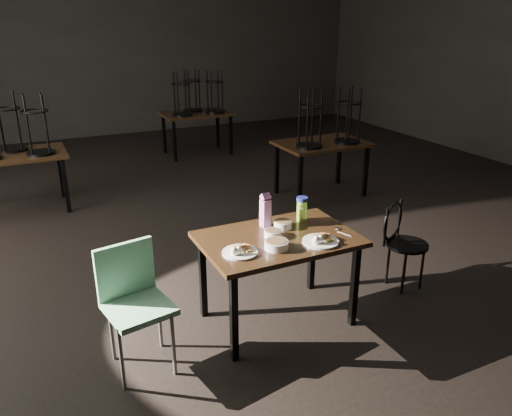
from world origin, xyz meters
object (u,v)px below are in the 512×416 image
juice_carton (265,211)px  water_bottle (302,209)px  bentwood_chair (401,238)px  main_table (278,246)px  school_chair (134,296)px

juice_carton → water_bottle: 0.33m
bentwood_chair → juice_carton: bearing=146.6°
water_bottle → bentwood_chair: bearing=-10.0°
main_table → bentwood_chair: bentwood_chair is taller
juice_carton → water_bottle: juice_carton is taller
main_table → water_bottle: 0.43m
main_table → juice_carton: bearing=89.9°
juice_carton → main_table: bearing=-90.1°
school_chair → main_table: bearing=-8.3°
juice_carton → water_bottle: size_ratio=1.39×
water_bottle → school_chair: size_ratio=0.23×
main_table → school_chair: bearing=-177.8°
juice_carton → bentwood_chair: size_ratio=0.36×
juice_carton → bentwood_chair: 1.36m
water_bottle → school_chair: water_bottle is taller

